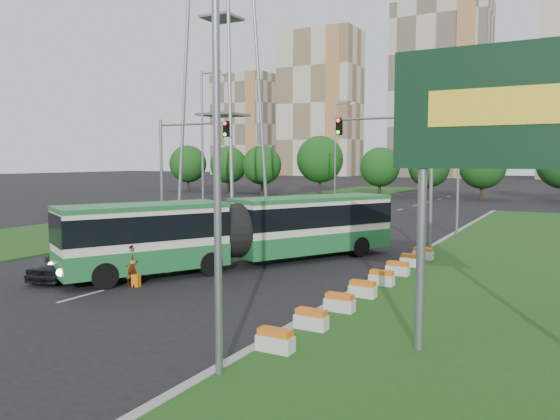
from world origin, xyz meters
The scene contains 18 objects.
ground centered at (0.00, 0.00, 0.00)m, with size 360.00×360.00×0.00m, color black.
median_kerb centered at (6.05, 8.00, 0.09)m, with size 0.30×60.00×0.18m, color gray.
left_verge centered at (-18.00, 25.00, 0.05)m, with size 12.00×110.00×0.10m, color #1B4E16.
lane_markings centered at (-3.00, 20.00, 0.00)m, with size 0.20×100.00×0.01m, color #A8A8A1, non-canonical shape.
flower_planters centered at (6.70, -0.30, 0.45)m, with size 1.10×15.90×0.60m, color silver, non-canonical shape.
billboard centered at (12.25, -6.00, 6.16)m, with size 6.00×0.37×8.00m.
traffic_mast_median centered at (4.78, 10.00, 5.35)m, with size 5.76×0.32×8.00m.
traffic_mast_left centered at (-10.38, 9.00, 5.35)m, with size 5.76×0.32×8.00m.
street_lamps centered at (-3.00, 10.00, 6.00)m, with size 36.00×60.00×12.00m, color gray, non-canonical shape.
tree_line centered at (10.00, 55.00, 4.50)m, with size 120.00×8.00×9.00m, color #164913, non-canonical shape.
apartment_tower_west centered at (-65.00, 150.00, 24.00)m, with size 26.00×15.00×48.00m, color beige.
apartment_tower_cwest centered at (-25.00, 150.00, 26.00)m, with size 28.00×15.00×52.00m, color beige.
midrise_west centered at (-95.00, 150.00, 18.00)m, with size 22.00×14.00×36.00m, color beige.
articulated_bus centered at (-1.22, 2.23, 1.75)m, with size 2.71×17.36×2.86m.
car_left_near centered at (-6.09, -3.92, 0.73)m, with size 1.72×4.27×1.45m, color black.
car_left_far centered at (-9.51, 11.81, 0.77)m, with size 1.64×4.69×1.55m, color black.
pedestrian centered at (-2.53, -3.73, 0.87)m, with size 0.63×0.41×1.73m, color gray.
shopping_trolley centered at (-2.29, -3.78, 0.26)m, with size 0.30×0.32×0.52m.
Camera 1 is at (13.63, -20.27, 5.21)m, focal length 35.00 mm.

